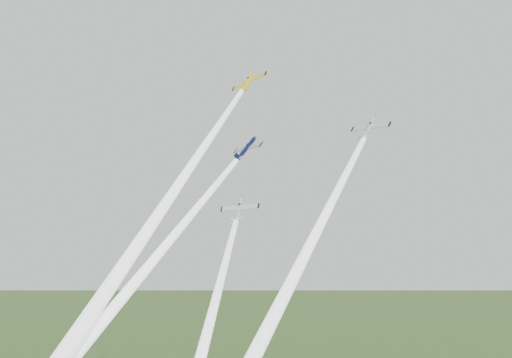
% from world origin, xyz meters
% --- Properties ---
extents(plane_yellow, '(9.78, 6.67, 8.75)m').
position_xyz_m(plane_yellow, '(-7.64, 3.37, 112.41)').
color(plane_yellow, yellow).
extents(smoke_trail_yellow, '(2.79, 50.28, 51.33)m').
position_xyz_m(smoke_trail_yellow, '(-7.68, -23.04, 85.41)').
color(smoke_trail_yellow, white).
extents(plane_navy, '(8.65, 7.99, 6.48)m').
position_xyz_m(plane_navy, '(-3.58, -3.69, 97.93)').
color(plane_navy, '#0C1036').
extents(smoke_trail_navy, '(16.95, 47.31, 49.68)m').
position_xyz_m(smoke_trail_navy, '(-11.12, -28.15, 71.75)').
color(smoke_trail_navy, white).
extents(plane_silver_right, '(8.14, 6.88, 6.45)m').
position_xyz_m(plane_silver_right, '(16.68, 5.70, 101.34)').
color(plane_silver_right, silver).
extents(smoke_trail_silver_right, '(7.22, 50.59, 51.60)m').
position_xyz_m(smoke_trail_silver_right, '(14.31, -20.73, 74.20)').
color(smoke_trail_silver_right, white).
extents(plane_silver_low, '(8.81, 7.55, 6.31)m').
position_xyz_m(plane_silver_low, '(-2.80, -7.05, 86.80)').
color(plane_silver_low, silver).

